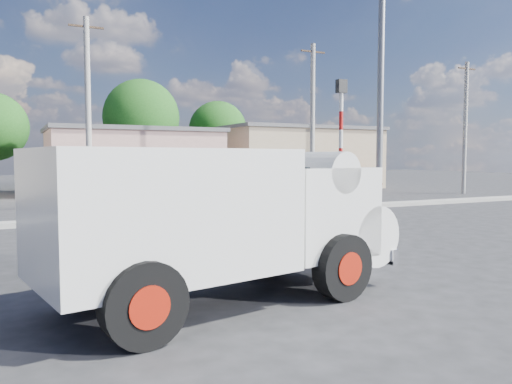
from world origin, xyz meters
name	(u,v)px	position (x,y,z in m)	size (l,w,h in m)	color
ground_plane	(261,258)	(0.00, 0.00, 0.00)	(120.00, 120.00, 0.00)	#272729
median	(163,217)	(0.00, 8.00, 0.08)	(40.00, 0.80, 0.16)	#99968E
truck	(229,218)	(-1.95, -2.74, 1.31)	(6.01, 3.10, 2.37)	black
bicycle	(279,219)	(1.91, 2.69, 0.47)	(0.62, 1.79, 0.94)	black
cyclist	(279,204)	(1.91, 2.69, 0.90)	(0.65, 0.43, 1.79)	white
car_cream	(255,187)	(6.89, 14.44, 0.63)	(1.33, 3.80, 1.25)	silver
car_red	(358,180)	(16.25, 17.59, 0.70)	(1.65, 4.11, 1.40)	#A72E02
traffic_pole	(341,145)	(3.20, 1.50, 2.59)	(0.28, 0.18, 4.36)	red
streetlight	(376,58)	(4.14, 1.20, 4.96)	(2.34, 0.22, 9.00)	slate
building_row	(118,159)	(1.10, 22.00, 2.13)	(37.80, 7.30, 4.44)	beige
tree_row	(51,121)	(-2.27, 28.62, 4.83)	(34.13, 7.32, 8.10)	#38281E
utility_poles	(207,118)	(3.25, 12.00, 4.07)	(35.40, 0.24, 8.00)	#99968E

